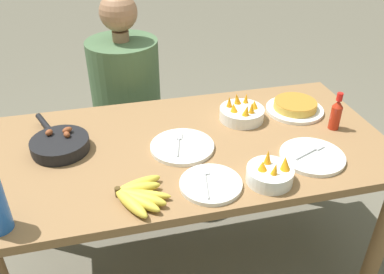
{
  "coord_description": "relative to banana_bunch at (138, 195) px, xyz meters",
  "views": [
    {
      "loc": [
        -0.32,
        -1.33,
        1.65
      ],
      "look_at": [
        0.0,
        0.0,
        0.77
      ],
      "focal_mm": 38.0,
      "sensor_mm": 36.0,
      "label": 1
    }
  ],
  "objects": [
    {
      "name": "hot_sauce_bottle",
      "position": [
        0.87,
        0.26,
        0.05
      ],
      "size": [
        0.05,
        0.05,
        0.17
      ],
      "color": "#B72814",
      "rests_on": "dining_table"
    },
    {
      "name": "fruit_bowl_citrus",
      "position": [
        0.46,
        -0.01,
        0.01
      ],
      "size": [
        0.16,
        0.16,
        0.11
      ],
      "color": "white",
      "rests_on": "dining_table"
    },
    {
      "name": "empty_plate_far_left",
      "position": [
        0.68,
        0.08,
        -0.01
      ],
      "size": [
        0.25,
        0.25,
        0.02
      ],
      "color": "white",
      "rests_on": "dining_table"
    },
    {
      "name": "frittata_plate_center",
      "position": [
        0.78,
        0.44,
        0.0
      ],
      "size": [
        0.26,
        0.26,
        0.05
      ],
      "color": "white",
      "rests_on": "dining_table"
    },
    {
      "name": "dining_table",
      "position": [
        0.26,
        0.29,
        -0.12
      ],
      "size": [
        1.58,
        0.82,
        0.74
      ],
      "color": "olive",
      "rests_on": "ground_plane"
    },
    {
      "name": "skillet",
      "position": [
        -0.26,
        0.37,
        0.01
      ],
      "size": [
        0.23,
        0.36,
        0.08
      ],
      "rotation": [
        0.0,
        0.0,
        1.95
      ],
      "color": "black",
      "rests_on": "dining_table"
    },
    {
      "name": "ground_plane",
      "position": [
        0.26,
        0.29,
        -0.76
      ],
      "size": [
        14.0,
        14.0,
        0.0
      ],
      "primitive_type": "plane",
      "color": "#666051"
    },
    {
      "name": "banana_bunch",
      "position": [
        0.0,
        0.0,
        0.0
      ],
      "size": [
        0.2,
        0.22,
        0.04
      ],
      "color": "gold",
      "rests_on": "dining_table"
    },
    {
      "name": "person_figure",
      "position": [
        0.05,
        0.98,
        -0.28
      ],
      "size": [
        0.41,
        0.41,
        1.19
      ],
      "color": "black",
      "rests_on": "ground_plane"
    },
    {
      "name": "fruit_bowl_mango",
      "position": [
        0.52,
        0.43,
        0.01
      ],
      "size": [
        0.2,
        0.2,
        0.11
      ],
      "color": "white",
      "rests_on": "dining_table"
    },
    {
      "name": "empty_plate_near_front",
      "position": [
        0.21,
        0.26,
        -0.01
      ],
      "size": [
        0.25,
        0.25,
        0.02
      ],
      "color": "white",
      "rests_on": "dining_table"
    },
    {
      "name": "empty_plate_far_right",
      "position": [
        0.25,
        0.01,
        -0.01
      ],
      "size": [
        0.22,
        0.22,
        0.02
      ],
      "color": "white",
      "rests_on": "dining_table"
    }
  ]
}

